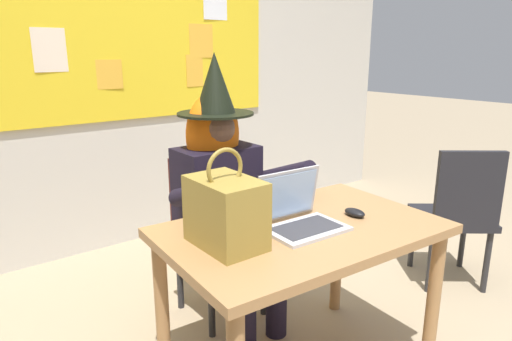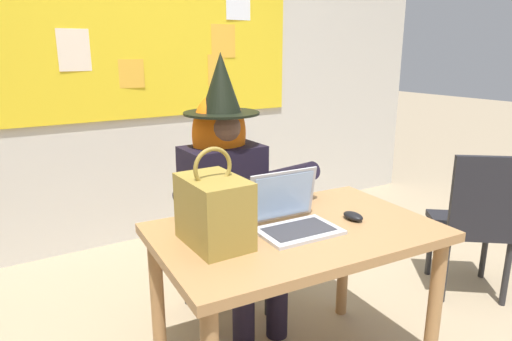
% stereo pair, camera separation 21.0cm
% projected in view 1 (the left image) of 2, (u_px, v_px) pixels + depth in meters
% --- Properties ---
extents(wall_back_bulletin, '(5.46, 2.12, 2.94)m').
position_uv_depth(wall_back_bulletin, '(121.00, 44.00, 3.20)').
color(wall_back_bulletin, beige).
rests_on(wall_back_bulletin, ground).
extents(desk_main, '(1.21, 0.81, 0.72)m').
position_uv_depth(desk_main, '(302.00, 248.00, 1.93)').
color(desk_main, '#A37547').
rests_on(desk_main, ground).
extents(chair_at_desk, '(0.43, 0.43, 0.88)m').
position_uv_depth(chair_at_desk, '(212.00, 226.00, 2.52)').
color(chair_at_desk, '#4C1E19').
rests_on(chair_at_desk, ground).
extents(person_costumed, '(0.59, 0.66, 1.43)m').
position_uv_depth(person_costumed, '(223.00, 182.00, 2.35)').
color(person_costumed, black).
rests_on(person_costumed, ground).
extents(laptop, '(0.34, 0.28, 0.23)m').
position_uv_depth(laptop, '(299.00, 215.00, 1.88)').
color(laptop, '#B7B7BC').
rests_on(laptop, desk_main).
extents(computer_mouse, '(0.06, 0.10, 0.03)m').
position_uv_depth(computer_mouse, '(355.00, 213.00, 2.01)').
color(computer_mouse, black).
rests_on(computer_mouse, desk_main).
extents(handbag, '(0.20, 0.30, 0.38)m').
position_uv_depth(handbag, '(226.00, 212.00, 1.68)').
color(handbag, olive).
rests_on(handbag, desk_main).
extents(chair_extra_corner, '(0.59, 0.59, 0.89)m').
position_uv_depth(chair_extra_corner, '(458.00, 211.00, 2.74)').
color(chair_extra_corner, black).
rests_on(chair_extra_corner, ground).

